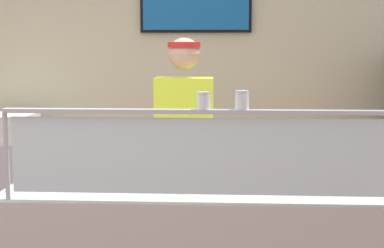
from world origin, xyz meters
name	(u,v)px	position (x,y,z in m)	size (l,w,h in m)	color
shop_rear_unit	(212,84)	(1.05, 2.65, 1.36)	(6.50, 0.13, 2.70)	beige
sneeze_guard	(201,144)	(1.05, 0.06, 1.24)	(1.93, 0.06, 0.45)	#B2B5BC
pizza_tray	(184,180)	(0.94, 0.45, 0.97)	(0.49, 0.49, 0.04)	#9EA0A8
pizza_server	(180,177)	(0.92, 0.43, 0.99)	(0.07, 0.28, 0.01)	#ADAFB7
parmesan_shaker	(204,102)	(1.06, 0.06, 1.44)	(0.06, 0.06, 0.08)	white
pepper_flake_shaker	(242,101)	(1.25, 0.06, 1.44)	(0.07, 0.07, 0.09)	white
worker_figure	(185,152)	(0.90, 1.10, 1.01)	(0.41, 0.50, 1.76)	#23232D
prep_shelf	(10,191)	(-0.71, 2.16, 0.45)	(0.70, 0.55, 0.90)	#B7BABF
pizza_box_stack	(7,127)	(-0.71, 2.16, 1.02)	(0.48, 0.46, 0.22)	silver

